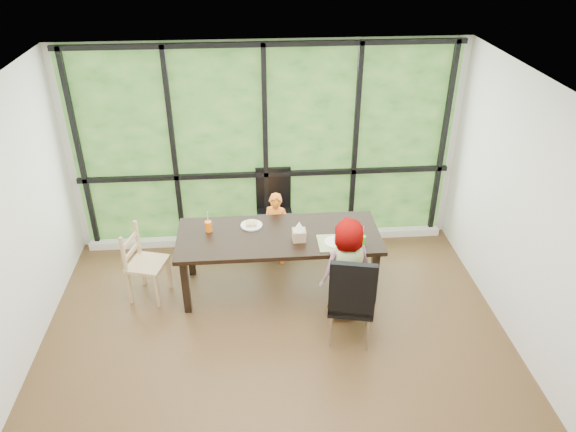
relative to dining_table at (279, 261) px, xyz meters
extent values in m
plane|color=black|center=(-0.09, -1.10, -0.38)|extent=(5.00, 5.00, 0.00)
plane|color=silver|center=(-0.09, 1.15, 0.98)|extent=(5.00, 0.00, 5.00)
cube|color=#1E4819|center=(-0.09, 1.13, 0.98)|extent=(4.80, 0.02, 2.65)
cube|color=silver|center=(-0.09, 1.05, -0.33)|extent=(4.80, 0.12, 0.10)
cube|color=black|center=(0.00, 0.00, 0.00)|extent=(2.37, 1.04, 0.75)
cube|color=black|center=(0.01, 0.91, 0.17)|extent=(0.47, 0.47, 1.08)
cube|color=black|center=(0.69, -0.92, 0.17)|extent=(0.55, 0.55, 1.08)
cube|color=tan|center=(-1.52, -0.04, 0.08)|extent=(0.50, 0.51, 0.90)
imported|color=orange|center=(0.00, 0.56, 0.11)|extent=(0.41, 0.34, 0.97)
imported|color=slate|center=(0.69, -0.52, 0.23)|extent=(0.67, 0.54, 1.20)
cube|color=tan|center=(0.67, -0.23, 0.38)|extent=(0.49, 0.36, 0.01)
cylinder|color=white|center=(-0.31, 0.22, 0.38)|extent=(0.26, 0.26, 0.02)
cylinder|color=white|center=(0.63, -0.22, 0.38)|extent=(0.26, 0.26, 0.02)
cylinder|color=orange|center=(-0.80, 0.14, 0.44)|extent=(0.08, 0.08, 0.13)
cylinder|color=green|center=(0.92, -0.29, 0.43)|extent=(0.07, 0.07, 0.11)
cube|color=tan|center=(0.22, -0.13, 0.44)|extent=(0.15, 0.15, 0.13)
cylinder|color=white|center=(-0.80, 0.14, 0.54)|extent=(0.01, 0.04, 0.20)
cylinder|color=pink|center=(0.92, -0.29, 0.53)|extent=(0.01, 0.04, 0.20)
cone|color=white|center=(0.22, -0.13, 0.56)|extent=(0.12, 0.12, 0.11)
camera|label=1|loc=(-0.32, -5.28, 3.68)|focal=33.85mm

